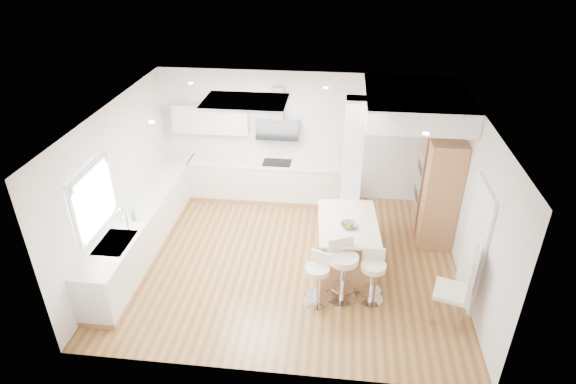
# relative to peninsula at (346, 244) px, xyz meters

# --- Properties ---
(ground) EXTENTS (6.00, 6.00, 0.00)m
(ground) POSITION_rel_peninsula_xyz_m (-1.02, -0.00, -0.47)
(ground) COLOR olive
(ground) RESTS_ON ground
(ceiling) EXTENTS (6.00, 5.00, 0.02)m
(ceiling) POSITION_rel_peninsula_xyz_m (-1.02, -0.00, -0.47)
(ceiling) COLOR white
(ceiling) RESTS_ON ground
(wall_back) EXTENTS (6.00, 0.04, 2.80)m
(wall_back) POSITION_rel_peninsula_xyz_m (-1.02, 2.50, 0.93)
(wall_back) COLOR silver
(wall_back) RESTS_ON ground
(wall_left) EXTENTS (0.04, 5.00, 2.80)m
(wall_left) POSITION_rel_peninsula_xyz_m (-4.02, -0.00, 0.93)
(wall_left) COLOR silver
(wall_left) RESTS_ON ground
(wall_right) EXTENTS (0.04, 5.00, 2.80)m
(wall_right) POSITION_rel_peninsula_xyz_m (1.98, -0.00, 0.93)
(wall_right) COLOR silver
(wall_right) RESTS_ON ground
(skylight) EXTENTS (4.10, 2.10, 0.06)m
(skylight) POSITION_rel_peninsula_xyz_m (-1.81, 0.60, 2.31)
(skylight) COLOR white
(skylight) RESTS_ON ground
(window_left) EXTENTS (0.06, 1.28, 1.07)m
(window_left) POSITION_rel_peninsula_xyz_m (-3.98, -0.90, 1.23)
(window_left) COLOR silver
(window_left) RESTS_ON ground
(doorway_right) EXTENTS (0.05, 1.00, 2.10)m
(doorway_right) POSITION_rel_peninsula_xyz_m (1.95, -0.60, 0.53)
(doorway_right) COLOR #494039
(doorway_right) RESTS_ON ground
(counter_left) EXTENTS (0.63, 4.50, 1.35)m
(counter_left) POSITION_rel_peninsula_xyz_m (-3.72, 0.23, -0.01)
(counter_left) COLOR #B67D4E
(counter_left) RESTS_ON ground
(counter_back) EXTENTS (3.62, 0.63, 2.50)m
(counter_back) POSITION_rel_peninsula_xyz_m (-1.94, 2.22, 0.23)
(counter_back) COLOR #B67D4E
(counter_back) RESTS_ON ground
(pillar) EXTENTS (0.35, 0.35, 2.80)m
(pillar) POSITION_rel_peninsula_xyz_m (0.03, 0.95, 0.93)
(pillar) COLOR white
(pillar) RESTS_ON ground
(soffit) EXTENTS (1.78, 2.20, 0.40)m
(soffit) POSITION_rel_peninsula_xyz_m (1.08, 1.40, 2.13)
(soffit) COLOR white
(soffit) RESTS_ON ground
(oven_column) EXTENTS (0.63, 1.21, 2.10)m
(oven_column) POSITION_rel_peninsula_xyz_m (1.66, 1.23, 0.58)
(oven_column) COLOR #B67D4E
(oven_column) RESTS_ON ground
(peninsula) EXTENTS (1.10, 1.58, 0.99)m
(peninsula) POSITION_rel_peninsula_xyz_m (0.00, 0.00, 0.00)
(peninsula) COLOR #B67D4E
(peninsula) RESTS_ON ground
(bar_stool_a) EXTENTS (0.52, 0.52, 0.91)m
(bar_stool_a) POSITION_rel_peninsula_xyz_m (-0.45, -1.03, 0.05)
(bar_stool_a) COLOR silver
(bar_stool_a) RESTS_ON ground
(bar_stool_b) EXTENTS (0.63, 0.63, 1.08)m
(bar_stool_b) POSITION_rel_peninsula_xyz_m (-0.06, -0.86, 0.14)
(bar_stool_b) COLOR silver
(bar_stool_b) RESTS_ON ground
(bar_stool_c) EXTENTS (0.42, 0.42, 0.93)m
(bar_stool_c) POSITION_rel_peninsula_xyz_m (0.42, -0.86, 0.05)
(bar_stool_c) COLOR silver
(bar_stool_c) RESTS_ON ground
(dining_chair) EXTENTS (0.62, 0.62, 1.29)m
(dining_chair) POSITION_rel_peninsula_xyz_m (1.69, -1.19, 0.23)
(dining_chair) COLOR beige
(dining_chair) RESTS_ON ground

